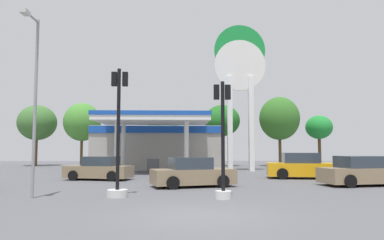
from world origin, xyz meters
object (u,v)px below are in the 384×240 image
(car_1, at_px, (99,169))
(tree_1, at_px, (82,122))
(car_2, at_px, (303,167))
(traffic_signal_0, at_px, (118,153))
(station_pole_sign, at_px, (240,77))
(tree_2, at_px, (163,124))
(car_0, at_px, (362,172))
(traffic_signal_1, at_px, (223,150))
(car_3, at_px, (193,173))
(tree_4, at_px, (279,119))
(tree_3, at_px, (222,121))
(tree_5, at_px, (319,128))
(corner_streetlamp, at_px, (34,88))
(tree_0, at_px, (37,123))

(car_1, xyz_separation_m, tree_1, (-5.60, 16.65, 4.07))
(car_2, xyz_separation_m, traffic_signal_0, (-10.24, -8.45, 0.99))
(station_pole_sign, xyz_separation_m, tree_2, (-7.00, 10.24, -3.42))
(car_0, relative_size, traffic_signal_1, 1.00)
(station_pole_sign, distance_m, car_3, 15.00)
(station_pole_sign, relative_size, tree_2, 2.03)
(traffic_signal_1, relative_size, tree_4, 0.60)
(car_1, bearing_deg, car_0, -15.25)
(car_3, distance_m, tree_4, 23.01)
(car_0, height_order, tree_3, tree_3)
(traffic_signal_0, bearing_deg, tree_5, 54.92)
(car_1, height_order, tree_5, tree_5)
(station_pole_sign, distance_m, tree_1, 18.08)
(tree_1, xyz_separation_m, tree_5, (26.08, 1.18, -0.47))
(car_2, bearing_deg, traffic_signal_1, -124.12)
(car_3, distance_m, corner_streetlamp, 8.29)
(tree_0, bearing_deg, car_0, -41.02)
(tree_1, bearing_deg, tree_4, -1.54)
(car_3, relative_size, tree_3, 0.66)
(traffic_signal_0, height_order, tree_4, tree_4)
(station_pole_sign, xyz_separation_m, traffic_signal_1, (-3.45, -16.59, -6.17))
(traffic_signal_0, xyz_separation_m, tree_1, (-8.07, 24.47, 2.98))
(tree_1, bearing_deg, tree_0, 166.26)
(car_0, relative_size, car_1, 1.05)
(car_3, distance_m, traffic_signal_1, 4.57)
(tree_5, height_order, corner_streetlamp, corner_streetlamp)
(tree_3, bearing_deg, tree_5, 5.64)
(traffic_signal_1, bearing_deg, tree_5, 62.07)
(car_1, bearing_deg, car_3, -36.95)
(car_0, distance_m, car_3, 8.67)
(traffic_signal_1, relative_size, tree_3, 0.67)
(car_3, relative_size, tree_4, 0.59)
(tree_3, height_order, tree_5, tree_3)
(traffic_signal_1, bearing_deg, tree_1, 115.83)
(tree_2, bearing_deg, car_1, -99.27)
(tree_0, bearing_deg, corner_streetlamp, -68.87)
(tree_2, bearing_deg, traffic_signal_0, -91.16)
(car_3, bearing_deg, tree_1, 118.16)
(tree_3, xyz_separation_m, tree_5, (11.04, 1.09, -0.65))
(car_3, xyz_separation_m, tree_3, (3.90, 20.89, 4.24))
(car_0, xyz_separation_m, tree_1, (-19.81, 20.52, 4.02))
(traffic_signal_0, bearing_deg, tree_1, 108.26)
(tree_1, bearing_deg, car_1, -71.39)
(car_1, bearing_deg, tree_0, 121.19)
(tree_1, distance_m, tree_5, 26.11)
(car_1, bearing_deg, tree_4, 45.98)
(car_2, relative_size, car_3, 1.10)
(traffic_signal_0, relative_size, tree_4, 0.68)
(car_0, bearing_deg, tree_3, 103.03)
(car_2, distance_m, corner_streetlamp, 16.49)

